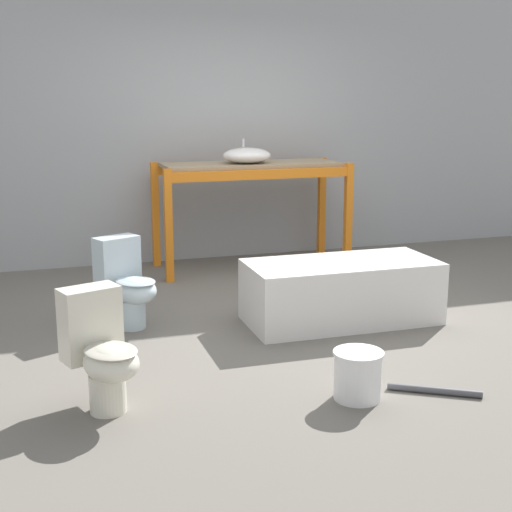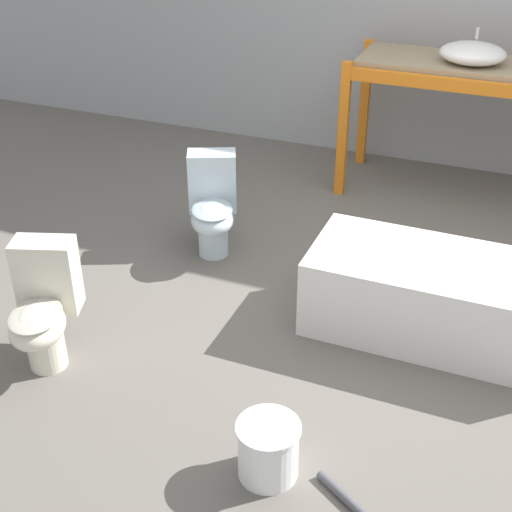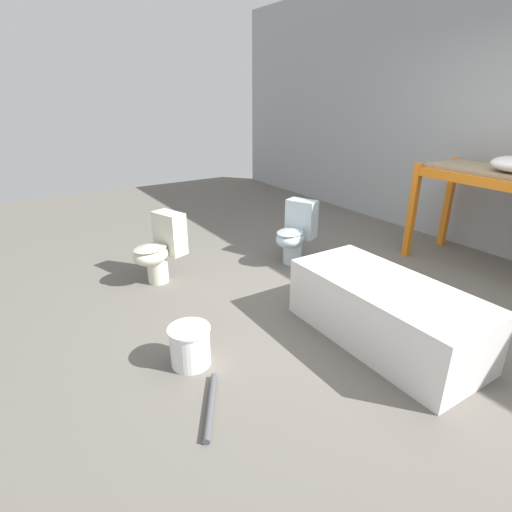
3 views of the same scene
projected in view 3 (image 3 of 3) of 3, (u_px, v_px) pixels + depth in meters
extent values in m
plane|color=#666059|center=(372.00, 313.00, 3.41)|extent=(12.00, 12.00, 0.00)
cube|color=orange|center=(412.00, 211.00, 4.43)|extent=(0.07, 0.07, 1.05)
cube|color=orange|center=(448.00, 203.00, 4.77)|extent=(0.07, 0.07, 1.05)
cube|color=orange|center=(505.00, 186.00, 3.56)|extent=(1.81, 0.06, 0.09)
cube|color=white|center=(385.00, 312.00, 2.96)|extent=(1.45, 0.68, 0.47)
cube|color=beige|center=(387.00, 295.00, 2.90)|extent=(1.37, 0.60, 0.20)
cylinder|color=silver|center=(158.00, 271.00, 3.94)|extent=(0.20, 0.20, 0.22)
ellipsoid|color=silver|center=(151.00, 255.00, 3.82)|extent=(0.39, 0.43, 0.20)
ellipsoid|color=#B3AF9F|center=(150.00, 248.00, 3.80)|extent=(0.37, 0.41, 0.03)
cube|color=silver|center=(170.00, 233.00, 3.94)|extent=(0.36, 0.27, 0.42)
cylinder|color=silver|center=(292.00, 253.00, 4.38)|extent=(0.20, 0.20, 0.22)
ellipsoid|color=silver|center=(290.00, 238.00, 4.26)|extent=(0.40, 0.44, 0.20)
ellipsoid|color=#9FAFB7|center=(290.00, 232.00, 4.23)|extent=(0.38, 0.42, 0.03)
cube|color=silver|center=(301.00, 219.00, 4.39)|extent=(0.37, 0.29, 0.42)
cylinder|color=white|center=(190.00, 346.00, 2.72)|extent=(0.27, 0.27, 0.28)
cylinder|color=white|center=(189.00, 329.00, 2.67)|extent=(0.29, 0.29, 0.02)
cylinder|color=#4C4C51|center=(211.00, 405.00, 2.37)|extent=(0.48, 0.32, 0.04)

